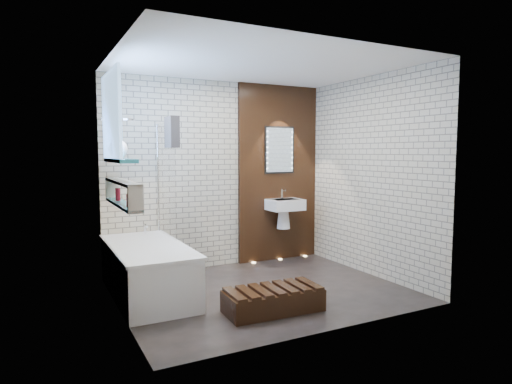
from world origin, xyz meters
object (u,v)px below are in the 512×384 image
led_mirror (280,150)px  walnut_step (273,301)px  washbasin (285,209)px  bath_screen (166,180)px  bathtub (147,270)px

led_mirror → walnut_step: size_ratio=0.71×
washbasin → bath_screen: bearing=-174.2°
washbasin → bathtub: bearing=-164.0°
bathtub → bath_screen: 1.14m
washbasin → led_mirror: 0.88m
bathtub → washbasin: size_ratio=3.00×
bathtub → washbasin: (2.17, 0.62, 0.50)m
bath_screen → walnut_step: bearing=-66.6°
bathtub → led_mirror: 2.68m
bath_screen → washbasin: bath_screen is taller
bath_screen → walnut_step: (0.66, -1.53, -1.17)m
walnut_step → bathtub: bearing=133.1°
bath_screen → washbasin: bearing=5.8°
led_mirror → walnut_step: 2.69m
bathtub → walnut_step: (1.02, -1.09, -0.18)m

